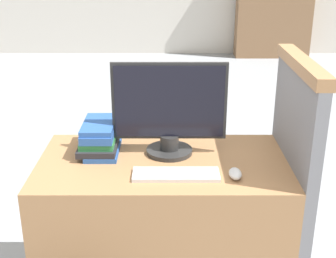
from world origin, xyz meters
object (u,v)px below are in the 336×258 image
mouse (237,174)px  book_stack (102,138)px  keyboard (178,175)px  monitor (171,110)px

mouse → book_stack: bearing=155.7°
book_stack → mouse: bearing=-24.3°
keyboard → monitor: bearing=96.5°
keyboard → book_stack: bearing=143.8°
mouse → book_stack: book_stack is taller
monitor → keyboard: monitor is taller
book_stack → monitor: bearing=-3.4°
monitor → book_stack: monitor is taller
monitor → mouse: (0.27, -0.25, -0.19)m
keyboard → mouse: bearing=-2.7°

